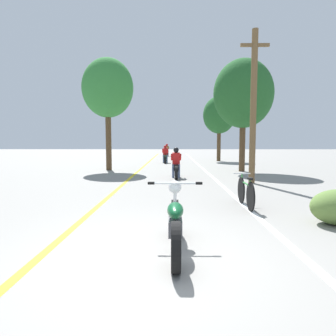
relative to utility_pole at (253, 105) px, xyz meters
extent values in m
plane|color=gray|center=(-3.33, -7.75, -3.04)|extent=(120.00, 120.00, 0.00)
cube|color=yellow|center=(-5.03, 4.56, -3.03)|extent=(0.14, 48.00, 0.01)
cube|color=white|center=(-1.28, 4.56, -3.03)|extent=(0.14, 48.00, 0.01)
cylinder|color=brown|center=(0.00, 0.00, -0.09)|extent=(0.24, 0.24, 5.90)
cube|color=brown|center=(0.00, 0.00, 2.26)|extent=(1.10, 0.10, 0.12)
cylinder|color=#513A23|center=(0.70, 4.71, -1.43)|extent=(0.32, 0.32, 3.21)
ellipsoid|color=#235B28|center=(0.70, 4.71, 1.19)|extent=(3.22, 2.90, 3.71)
cylinder|color=#513A23|center=(0.78, 13.50, -1.54)|extent=(0.32, 0.32, 3.00)
ellipsoid|color=#235B28|center=(0.78, 13.50, 0.82)|extent=(2.69, 2.42, 3.10)
cylinder|color=#513A23|center=(-6.79, 5.39, -1.16)|extent=(0.32, 0.32, 3.75)
ellipsoid|color=#337F38|center=(-6.79, 5.39, 1.63)|extent=(2.90, 2.61, 3.33)
cylinder|color=black|center=(-3.10, -6.75, -2.72)|extent=(0.12, 0.64, 0.64)
cylinder|color=black|center=(-3.10, -8.13, -2.72)|extent=(0.12, 0.64, 0.64)
ellipsoid|color=#0C4723|center=(-3.10, -7.44, -2.41)|extent=(0.24, 0.65, 0.21)
cube|color=#4C4C51|center=(-3.10, -7.44, -2.67)|extent=(0.20, 0.36, 0.24)
cylinder|color=silver|center=(-3.10, -6.84, -2.40)|extent=(0.06, 0.23, 0.65)
cylinder|color=silver|center=(-3.10, -6.93, -2.08)|extent=(0.79, 0.04, 0.04)
cylinder|color=black|center=(-3.49, -6.93, -2.08)|extent=(0.11, 0.05, 0.05)
cylinder|color=black|center=(-2.70, -6.93, -2.08)|extent=(0.11, 0.05, 0.05)
sphere|color=silver|center=(-3.10, -6.84, -2.16)|extent=(0.22, 0.22, 0.22)
cylinder|color=black|center=(-2.96, 2.51, -2.74)|extent=(0.12, 0.59, 0.59)
cylinder|color=black|center=(-2.96, 1.06, -2.74)|extent=(0.12, 0.59, 0.59)
cube|color=black|center=(-2.96, 1.78, -2.56)|extent=(0.20, 0.93, 0.28)
cylinder|color=silver|center=(-2.96, 2.41, -2.10)|extent=(0.50, 0.03, 0.03)
cylinder|color=slate|center=(-3.09, 1.73, -2.73)|extent=(0.11, 0.11, 0.62)
cylinder|color=slate|center=(-2.83, 1.73, -2.73)|extent=(0.11, 0.11, 0.62)
cube|color=red|center=(-2.96, 1.76, -2.16)|extent=(0.34, 0.27, 0.54)
cylinder|color=red|center=(-3.16, 1.92, -2.11)|extent=(0.08, 0.43, 0.33)
cylinder|color=red|center=(-2.76, 1.92, -2.11)|extent=(0.08, 0.43, 0.33)
sphere|color=black|center=(-2.96, 1.80, -1.78)|extent=(0.24, 0.24, 0.24)
cylinder|color=black|center=(-3.68, 11.85, -2.73)|extent=(0.12, 0.60, 0.60)
cylinder|color=black|center=(-3.68, 10.43, -2.73)|extent=(0.12, 0.60, 0.60)
cube|color=#0C4723|center=(-3.68, 11.14, -2.55)|extent=(0.20, 0.91, 0.28)
cylinder|color=silver|center=(-3.68, 11.75, -2.08)|extent=(0.50, 0.03, 0.03)
cylinder|color=slate|center=(-3.81, 11.09, -2.73)|extent=(0.11, 0.11, 0.62)
cylinder|color=slate|center=(-3.55, 11.09, -2.73)|extent=(0.11, 0.11, 0.62)
cube|color=red|center=(-3.68, 11.12, -2.16)|extent=(0.34, 0.27, 0.53)
cylinder|color=red|center=(-3.88, 11.28, -2.11)|extent=(0.08, 0.42, 0.33)
cylinder|color=red|center=(-3.48, 11.28, -2.11)|extent=(0.08, 0.42, 0.33)
sphere|color=#B21919|center=(-3.68, 11.16, -1.79)|extent=(0.23, 0.23, 0.23)
cylinder|color=black|center=(-3.74, 22.47, -2.72)|extent=(0.12, 0.64, 0.64)
cylinder|color=black|center=(-3.74, 21.03, -2.72)|extent=(0.12, 0.64, 0.64)
cube|color=#0C4723|center=(-3.74, 21.75, -2.54)|extent=(0.20, 0.93, 0.28)
cylinder|color=silver|center=(-3.74, 22.37, -2.05)|extent=(0.50, 0.03, 0.03)
cylinder|color=#282D3D|center=(-3.87, 21.70, -2.72)|extent=(0.11, 0.11, 0.64)
cylinder|color=#282D3D|center=(-3.61, 21.70, -2.72)|extent=(0.11, 0.11, 0.64)
cube|color=brown|center=(-3.74, 21.73, -2.14)|extent=(0.34, 0.27, 0.53)
cylinder|color=brown|center=(-3.94, 21.89, -2.09)|extent=(0.08, 0.42, 0.33)
cylinder|color=brown|center=(-3.54, 21.89, -2.09)|extent=(0.08, 0.42, 0.33)
sphere|color=#B21919|center=(-3.74, 21.77, -1.76)|extent=(0.25, 0.25, 0.25)
cylinder|color=black|center=(-1.30, -3.87, -2.69)|extent=(0.04, 0.70, 0.70)
cylinder|color=black|center=(-1.30, -4.83, -2.69)|extent=(0.04, 0.70, 0.70)
cylinder|color=#2D8C38|center=(-1.30, -4.35, -2.45)|extent=(0.04, 0.76, 0.04)
cylinder|color=#2D8C38|center=(-1.30, -4.75, -2.48)|extent=(0.03, 0.03, 0.42)
cube|color=black|center=(-1.30, -4.75, -2.27)|extent=(0.10, 0.20, 0.05)
cylinder|color=#2D8C38|center=(-1.30, -3.92, -2.46)|extent=(0.03, 0.03, 0.45)
cylinder|color=silver|center=(-1.30, -3.92, -2.24)|extent=(0.44, 0.03, 0.03)
camera|label=1|loc=(-3.14, -11.78, -1.40)|focal=32.00mm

